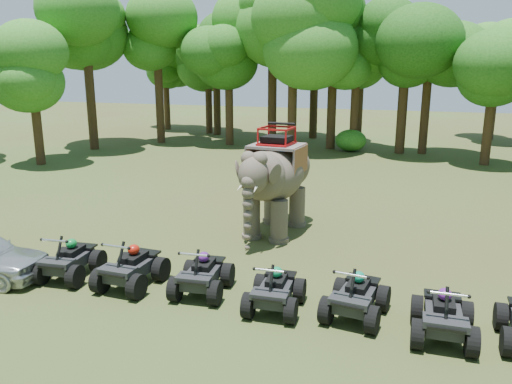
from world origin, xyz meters
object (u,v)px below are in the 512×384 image
Objects in this scene: elephant at (276,179)px; atv_0 at (69,255)px; atv_2 at (202,269)px; atv_5 at (444,309)px; atv_1 at (131,262)px; atv_3 at (275,285)px; atv_4 at (356,290)px.

atv_0 is at bearing -122.79° from elephant.
atv_2 is 5.50m from atv_5.
atv_0 is (-3.98, -5.35, -1.17)m from elephant.
atv_3 is at bearing 0.78° from atv_1.
atv_1 is at bearing -171.12° from atv_4.
atv_3 is at bearing -69.34° from elephant.
elephant is at bearing 103.17° from atv_3.
atv_2 is (-0.31, -5.07, -1.17)m from elephant.
atv_5 is at bearing -42.29° from elephant.
atv_1 is at bearing 177.24° from atv_5.
elephant reaches higher than atv_4.
atv_4 is (3.38, -5.07, -1.17)m from elephant.
atv_5 is at bearing -6.08° from atv_0.
atv_0 is 3.68m from atv_2.
atv_0 is at bearing 176.71° from atv_3.
atv_5 is (7.33, -0.09, -0.02)m from atv_1.
atv_0 is 0.96× the size of atv_1.
atv_1 is at bearing -108.26° from elephant.
atv_1 is 1.04× the size of atv_4.
atv_0 is 9.15m from atv_5.
atv_5 is at bearing 0.33° from atv_1.
atv_3 is 1.80m from atv_4.
atv_4 is at bearing -52.42° from elephant.
atv_5 reaches higher than atv_3.
atv_4 is 1.82m from atv_5.
elephant reaches higher than atv_5.
atv_1 is 1.03× the size of atv_5.
elephant reaches higher than atv_0.
elephant reaches higher than atv_1.
atv_2 is 1.93m from atv_3.
elephant reaches higher than atv_3.
atv_1 reaches higher than atv_4.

